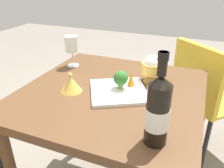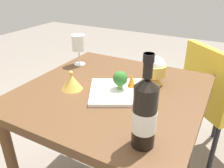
{
  "view_description": "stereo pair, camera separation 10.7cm",
  "coord_description": "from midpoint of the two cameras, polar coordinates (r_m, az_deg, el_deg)",
  "views": [
    {
      "loc": [
        0.89,
        0.36,
        1.24
      ],
      "look_at": [
        0.0,
        0.0,
        0.77
      ],
      "focal_mm": 36.56,
      "sensor_mm": 36.0,
      "label": 1
    },
    {
      "loc": [
        0.84,
        0.45,
        1.24
      ],
      "look_at": [
        0.0,
        0.0,
        0.77
      ],
      "focal_mm": 36.56,
      "sensor_mm": 36.0,
      "label": 2
    }
  ],
  "objects": [
    {
      "name": "chair_by_wall",
      "position": [
        1.62,
        25.51,
        -2.69
      ],
      "size": [
        0.57,
        0.57,
        0.85
      ],
      "rotation": [
        0.0,
        0.0,
        0.82
      ],
      "color": "gold",
      "rests_on": "ground_plane"
    },
    {
      "name": "dining_table",
      "position": [
        1.13,
        2.72,
        -5.76
      ],
      "size": [
        0.83,
        0.83,
        0.74
      ],
      "color": "brown",
      "rests_on": "ground_plane"
    },
    {
      "name": "carrot_garnish_left",
      "position": [
        1.07,
        7.78,
        0.87
      ],
      "size": [
        0.04,
        0.04,
        0.06
      ],
      "color": "orange",
      "rests_on": "serving_plate"
    },
    {
      "name": "serving_plate",
      "position": [
        1.05,
        4.32,
        -1.98
      ],
      "size": [
        0.34,
        0.34,
        0.02
      ],
      "rotation": [
        0.0,
        0.0,
        0.5
      ],
      "color": "white",
      "rests_on": "dining_table"
    },
    {
      "name": "rice_bowl_lid",
      "position": [
        1.08,
        -7.31,
        0.51
      ],
      "size": [
        0.1,
        0.1,
        0.09
      ],
      "color": "gold",
      "rests_on": "dining_table"
    },
    {
      "name": "wine_glass",
      "position": [
        1.34,
        -6.16,
        10.0
      ],
      "size": [
        0.08,
        0.08,
        0.18
      ],
      "color": "white",
      "rests_on": "dining_table"
    },
    {
      "name": "wine_bottle",
      "position": [
        0.71,
        12.51,
        -7.24
      ],
      "size": [
        0.08,
        0.08,
        0.31
      ],
      "color": "black",
      "rests_on": "dining_table"
    },
    {
      "name": "broccoli_floret",
      "position": [
        1.03,
        4.98,
        1.15
      ],
      "size": [
        0.07,
        0.07,
        0.09
      ],
      "color": "#729E4C",
      "rests_on": "serving_plate"
    },
    {
      "name": "rice_bowl",
      "position": [
        1.14,
        13.36,
        3.45
      ],
      "size": [
        0.11,
        0.11,
        0.14
      ],
      "color": "gold",
      "rests_on": "dining_table"
    }
  ]
}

